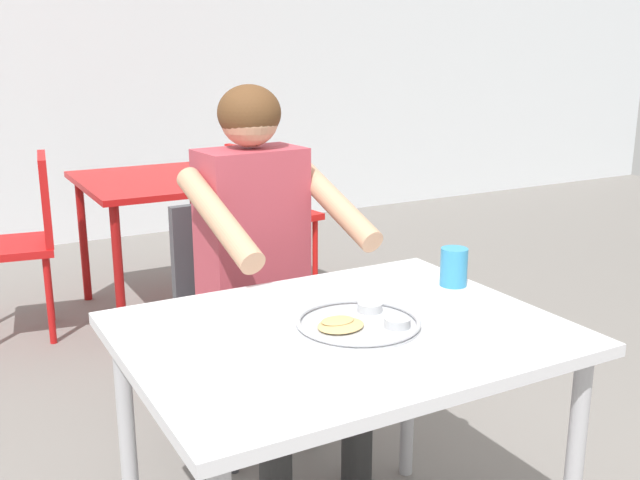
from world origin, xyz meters
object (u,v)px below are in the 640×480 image
diner_foreground (265,246)px  table_background_red (158,195)px  thali_tray (360,322)px  table_foreground (342,358)px  chair_red_left (26,232)px  drinking_cup (454,266)px  chair_foreground (238,302)px  chair_red_right (264,208)px

diner_foreground → table_background_red: size_ratio=1.41×
thali_tray → table_background_red: (0.18, 2.25, -0.10)m
table_foreground → chair_red_left: chair_red_left is taller
drinking_cup → chair_foreground: (-0.34, 0.76, -0.29)m
diner_foreground → drinking_cup: bearing=-58.8°
thali_tray → drinking_cup: drinking_cup is taller
diner_foreground → chair_red_right: 1.75m
chair_foreground → table_background_red: bearing=84.6°
chair_red_right → chair_red_left: bearing=-179.3°
chair_red_right → chair_foreground: bearing=-118.2°
thali_tray → chair_red_right: 2.40m
drinking_cup → table_foreground: bearing=-164.0°
table_foreground → chair_red_left: size_ratio=1.16×
thali_tray → chair_foreground: size_ratio=0.36×
thali_tray → chair_red_left: size_ratio=0.34×
diner_foreground → chair_red_left: bearing=109.1°
table_foreground → chair_red_right: bearing=69.9°
thali_tray → chair_foreground: chair_foreground is taller
table_foreground → chair_red_right: 2.39m
drinking_cup → chair_red_left: size_ratio=0.12×
drinking_cup → chair_red_left: 2.29m
chair_red_right → table_background_red: bearing=-179.0°
thali_tray → chair_red_right: (0.78, 2.26, -0.23)m
thali_tray → drinking_cup: size_ratio=2.79×
diner_foreground → chair_red_left: diner_foreground is taller
chair_foreground → chair_red_right: chair_red_right is taller
thali_tray → diner_foreground: bearing=84.6°
drinking_cup → diner_foreground: bearing=121.2°
table_foreground → drinking_cup: 0.48m
drinking_cup → table_background_red: bearing=95.8°
thali_tray → table_background_red: 2.25m
thali_tray → chair_red_right: bearing=70.9°
table_foreground → thali_tray: size_ratio=3.39×
chair_red_right → thali_tray: bearing=-109.1°
drinking_cup → thali_tray: bearing=-160.8°
thali_tray → diner_foreground: size_ratio=0.24×
drinking_cup → chair_foreground: 0.88m
table_foreground → chair_foreground: (0.09, 0.89, -0.15)m
table_foreground → diner_foreground: bearing=80.9°
table_foreground → drinking_cup: bearing=16.0°
drinking_cup → diner_foreground: diner_foreground is taller
chair_foreground → chair_red_right: 1.54m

